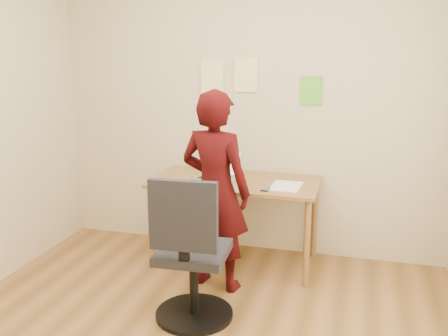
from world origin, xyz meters
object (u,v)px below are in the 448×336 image
(phone, at_px, (265,189))
(person, at_px, (215,191))
(desk, at_px, (235,190))
(office_chair, at_px, (191,261))
(laptop, at_px, (219,173))

(phone, distance_m, person, 0.42)
(desk, distance_m, office_chair, 1.05)
(office_chair, bearing_deg, laptop, 92.40)
(desk, bearing_deg, office_chair, -92.25)
(laptop, relative_size, person, 0.27)
(laptop, xyz_separation_m, person, (0.11, -0.47, -0.02))
(office_chair, bearing_deg, desk, 84.18)
(desk, relative_size, office_chair, 1.34)
(laptop, height_order, phone, laptop)
(desk, distance_m, phone, 0.38)
(phone, distance_m, office_chair, 0.93)
(desk, height_order, person, person)
(desk, xyz_separation_m, phone, (0.30, -0.21, 0.09))
(person, bearing_deg, phone, -131.44)
(person, bearing_deg, desk, -82.79)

